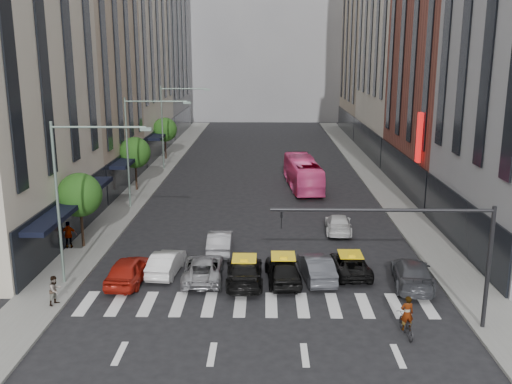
{
  "coord_description": "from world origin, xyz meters",
  "views": [
    {
      "loc": [
        0.29,
        -25.65,
        12.68
      ],
      "look_at": [
        -0.33,
        9.59,
        4.0
      ],
      "focal_mm": 40.0,
      "sensor_mm": 36.0,
      "label": 1
    }
  ],
  "objects_px": {
    "car_red": "(129,270)",
    "motorcycle": "(406,325)",
    "taxi_center": "(283,269)",
    "streetlamp_far": "(171,116)",
    "car_white_front": "(166,263)",
    "pedestrian_near": "(55,290)",
    "pedestrian_far": "(69,235)",
    "streetlamp_near": "(74,182)",
    "taxi_left": "(244,271)",
    "streetlamp_mid": "(138,138)",
    "bus": "(303,173)"
  },
  "relations": [
    {
      "from": "pedestrian_near",
      "to": "taxi_left",
      "type": "bearing_deg",
      "value": -46.95
    },
    {
      "from": "car_red",
      "to": "pedestrian_near",
      "type": "relative_size",
      "value": 2.93
    },
    {
      "from": "taxi_left",
      "to": "bus",
      "type": "xyz_separation_m",
      "value": [
        4.7,
        23.1,
        0.73
      ]
    },
    {
      "from": "taxi_left",
      "to": "bus",
      "type": "bearing_deg",
      "value": -103.35
    },
    {
      "from": "streetlamp_near",
      "to": "bus",
      "type": "height_order",
      "value": "streetlamp_near"
    },
    {
      "from": "motorcycle",
      "to": "bus",
      "type": "bearing_deg",
      "value": -89.29
    },
    {
      "from": "car_red",
      "to": "taxi_center",
      "type": "relative_size",
      "value": 1.0
    },
    {
      "from": "car_white_front",
      "to": "bus",
      "type": "height_order",
      "value": "bus"
    },
    {
      "from": "streetlamp_far",
      "to": "taxi_left",
      "type": "relative_size",
      "value": 1.79
    },
    {
      "from": "taxi_left",
      "to": "pedestrian_far",
      "type": "xyz_separation_m",
      "value": [
        -11.71,
        5.3,
        0.32
      ]
    },
    {
      "from": "car_white_front",
      "to": "pedestrian_far",
      "type": "distance_m",
      "value": 8.11
    },
    {
      "from": "taxi_left",
      "to": "taxi_center",
      "type": "xyz_separation_m",
      "value": [
        2.18,
        0.18,
        0.04
      ]
    },
    {
      "from": "motorcycle",
      "to": "pedestrian_far",
      "type": "height_order",
      "value": "pedestrian_far"
    },
    {
      "from": "streetlamp_far",
      "to": "car_red",
      "type": "height_order",
      "value": "streetlamp_far"
    },
    {
      "from": "streetlamp_mid",
      "to": "pedestrian_far",
      "type": "bearing_deg",
      "value": -103.85
    },
    {
      "from": "streetlamp_near",
      "to": "car_white_front",
      "type": "bearing_deg",
      "value": 20.35
    },
    {
      "from": "car_white_front",
      "to": "pedestrian_far",
      "type": "bearing_deg",
      "value": -23.43
    },
    {
      "from": "streetlamp_far",
      "to": "car_white_front",
      "type": "bearing_deg",
      "value": -81.53
    },
    {
      "from": "streetlamp_far",
      "to": "taxi_center",
      "type": "relative_size",
      "value": 2.0
    },
    {
      "from": "streetlamp_mid",
      "to": "car_white_front",
      "type": "xyz_separation_m",
      "value": [
        4.52,
        -14.32,
        -5.22
      ]
    },
    {
      "from": "streetlamp_far",
      "to": "pedestrian_near",
      "type": "xyz_separation_m",
      "value": [
        -0.36,
        -34.94,
        -4.99
      ]
    },
    {
      "from": "pedestrian_near",
      "to": "motorcycle",
      "type": "bearing_deg",
      "value": -74.8
    },
    {
      "from": "taxi_center",
      "to": "bus",
      "type": "xyz_separation_m",
      "value": [
        2.53,
        22.92,
        0.69
      ]
    },
    {
      "from": "taxi_center",
      "to": "motorcycle",
      "type": "relative_size",
      "value": 2.37
    },
    {
      "from": "car_white_front",
      "to": "streetlamp_near",
      "type": "bearing_deg",
      "value": 26.13
    },
    {
      "from": "pedestrian_near",
      "to": "bus",
      "type": "bearing_deg",
      "value": -4.23
    },
    {
      "from": "pedestrian_near",
      "to": "pedestrian_far",
      "type": "xyz_separation_m",
      "value": [
        -2.2,
        8.57,
        0.14
      ]
    },
    {
      "from": "streetlamp_mid",
      "to": "bus",
      "type": "bearing_deg",
      "value": 28.19
    },
    {
      "from": "taxi_center",
      "to": "motorcycle",
      "type": "distance_m",
      "value": 8.23
    },
    {
      "from": "streetlamp_near",
      "to": "streetlamp_mid",
      "type": "relative_size",
      "value": 1.0
    },
    {
      "from": "streetlamp_near",
      "to": "taxi_left",
      "type": "bearing_deg",
      "value": 2.06
    },
    {
      "from": "pedestrian_far",
      "to": "motorcycle",
      "type": "bearing_deg",
      "value": 140.86
    },
    {
      "from": "taxi_left",
      "to": "taxi_center",
      "type": "relative_size",
      "value": 1.11
    },
    {
      "from": "streetlamp_near",
      "to": "car_red",
      "type": "xyz_separation_m",
      "value": [
        2.64,
        0.26,
        -5.14
      ]
    },
    {
      "from": "streetlamp_near",
      "to": "bus",
      "type": "bearing_deg",
      "value": 59.4
    },
    {
      "from": "taxi_center",
      "to": "pedestrian_near",
      "type": "distance_m",
      "value": 12.18
    },
    {
      "from": "pedestrian_near",
      "to": "car_white_front",
      "type": "bearing_deg",
      "value": -22.48
    },
    {
      "from": "streetlamp_far",
      "to": "car_white_front",
      "type": "xyz_separation_m",
      "value": [
        4.52,
        -30.32,
        -5.22
      ]
    },
    {
      "from": "streetlamp_mid",
      "to": "car_white_front",
      "type": "relative_size",
      "value": 2.18
    },
    {
      "from": "car_red",
      "to": "motorcycle",
      "type": "relative_size",
      "value": 2.37
    },
    {
      "from": "motorcycle",
      "to": "pedestrian_near",
      "type": "xyz_separation_m",
      "value": [
        -17.16,
        2.69,
        0.42
      ]
    },
    {
      "from": "pedestrian_near",
      "to": "pedestrian_far",
      "type": "height_order",
      "value": "pedestrian_far"
    },
    {
      "from": "streetlamp_mid",
      "to": "motorcycle",
      "type": "distance_m",
      "value": 27.91
    },
    {
      "from": "taxi_center",
      "to": "taxi_left",
      "type": "bearing_deg",
      "value": -0.24
    },
    {
      "from": "streetlamp_mid",
      "to": "car_red",
      "type": "height_order",
      "value": "streetlamp_mid"
    },
    {
      "from": "car_red",
      "to": "taxi_center",
      "type": "height_order",
      "value": "taxi_center"
    },
    {
      "from": "streetlamp_near",
      "to": "motorcycle",
      "type": "bearing_deg",
      "value": -18.5
    },
    {
      "from": "pedestrian_near",
      "to": "streetlamp_far",
      "type": "bearing_deg",
      "value": 23.51
    },
    {
      "from": "car_red",
      "to": "taxi_center",
      "type": "xyz_separation_m",
      "value": [
        8.69,
        0.25,
        0.0
      ]
    },
    {
      "from": "streetlamp_far",
      "to": "car_red",
      "type": "xyz_separation_m",
      "value": [
        2.64,
        -31.74,
        -5.14
      ]
    }
  ]
}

